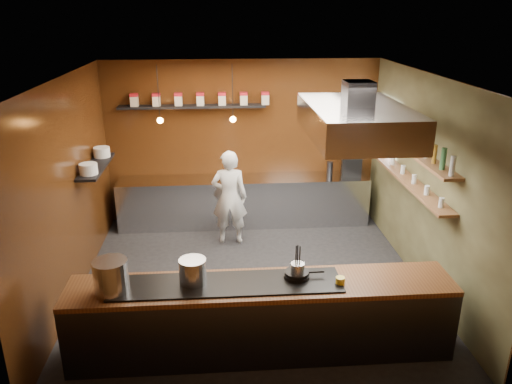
{
  "coord_description": "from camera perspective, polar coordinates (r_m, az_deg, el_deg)",
  "views": [
    {
      "loc": [
        -0.44,
        -6.51,
        3.85
      ],
      "look_at": [
        0.09,
        0.4,
        1.28
      ],
      "focal_mm": 35.0,
      "sensor_mm": 36.0,
      "label": 1
    }
  ],
  "objects": [
    {
      "name": "right_wall",
      "position": [
        7.51,
        18.92,
        1.0
      ],
      "size": [
        0.0,
        5.0,
        5.0
      ],
      "primitive_type": "plane",
      "rotation": [
        1.57,
        0.0,
        -1.57
      ],
      "color": "#423F25",
      "rests_on": "ground"
    },
    {
      "name": "espresso_machine",
      "position": [
        9.48,
        10.85,
        2.99
      ],
      "size": [
        0.42,
        0.4,
        0.36
      ],
      "primitive_type": "cube",
      "rotation": [
        0.0,
        0.0,
        -0.19
      ],
      "color": "black",
      "rests_on": "prep_counter"
    },
    {
      "name": "left_wall",
      "position": [
        7.22,
        -20.69,
        -0.01
      ],
      "size": [
        0.0,
        5.0,
        5.0
      ],
      "primitive_type": "plane",
      "rotation": [
        1.57,
        0.0,
        1.57
      ],
      "color": "black",
      "rests_on": "ground"
    },
    {
      "name": "bottles",
      "position": [
        7.57,
        17.43,
        5.74
      ],
      "size": [
        0.06,
        2.66,
        0.24
      ],
      "color": "silver",
      "rests_on": "bottle_shelf_upper"
    },
    {
      "name": "stockpot_large",
      "position": [
        5.68,
        -16.25,
        -9.22
      ],
      "size": [
        0.48,
        0.48,
        0.37
      ],
      "primitive_type": "cylinder",
      "rotation": [
        0.0,
        0.0,
        0.35
      ],
      "color": "silver",
      "rests_on": "pass_counter"
    },
    {
      "name": "back_wall",
      "position": [
        9.32,
        -1.52,
        5.74
      ],
      "size": [
        5.0,
        0.0,
        5.0
      ],
      "primitive_type": "plane",
      "rotation": [
        1.57,
        0.0,
        0.0
      ],
      "color": "black",
      "rests_on": "ground"
    },
    {
      "name": "utensil_crock",
      "position": [
        5.74,
        4.75,
        -9.02
      ],
      "size": [
        0.16,
        0.16,
        0.2
      ],
      "primitive_type": "cylinder",
      "rotation": [
        0.0,
        0.0,
        0.03
      ],
      "color": "silver",
      "rests_on": "pass_counter"
    },
    {
      "name": "butter_jar",
      "position": [
        5.76,
        9.6,
        -10.0
      ],
      "size": [
        0.11,
        0.11,
        0.09
      ],
      "primitive_type": "cylinder",
      "rotation": [
        0.0,
        0.0,
        0.05
      ],
      "color": "yellow",
      "rests_on": "pass_counter"
    },
    {
      "name": "ceiling",
      "position": [
        6.57,
        -0.5,
        12.93
      ],
      "size": [
        5.0,
        5.0,
        0.0
      ],
      "primitive_type": "plane",
      "rotation": [
        3.14,
        0.0,
        0.0
      ],
      "color": "silver",
      "rests_on": "back_wall"
    },
    {
      "name": "window_pane",
      "position": [
        8.91,
        14.78,
        7.05
      ],
      "size": [
        0.0,
        1.0,
        1.0
      ],
      "primitive_type": "plane",
      "rotation": [
        1.57,
        0.0,
        -1.57
      ],
      "color": "white",
      "rests_on": "right_wall"
    },
    {
      "name": "plate_shelf",
      "position": [
        8.08,
        -17.8,
        2.82
      ],
      "size": [
        0.3,
        1.4,
        0.04
      ],
      "primitive_type": "cube",
      "color": "black",
      "rests_on": "left_wall"
    },
    {
      "name": "pendant_right",
      "position": [
        8.38,
        -2.66,
        8.65
      ],
      "size": [
        0.1,
        0.1,
        0.95
      ],
      "color": "black",
      "rests_on": "ceiling"
    },
    {
      "name": "prep_counter",
      "position": [
        9.33,
        -1.36,
        -1.03
      ],
      "size": [
        4.6,
        0.65,
        0.9
      ],
      "primitive_type": "cube",
      "color": "silver",
      "rests_on": "floor"
    },
    {
      "name": "stockpot_small",
      "position": [
        5.68,
        -7.24,
        -8.97
      ],
      "size": [
        0.4,
        0.4,
        0.29
      ],
      "primitive_type": "cylinder",
      "rotation": [
        0.0,
        0.0,
        -0.39
      ],
      "color": "#B8BBBF",
      "rests_on": "pass_counter"
    },
    {
      "name": "bottle_shelf_lower",
      "position": [
        7.73,
        16.95,
        1.36
      ],
      "size": [
        0.26,
        2.8,
        0.04
      ],
      "primitive_type": "cube",
      "color": "brown",
      "rests_on": "right_wall"
    },
    {
      "name": "tin_shelf",
      "position": [
        9.03,
        -7.31,
        9.66
      ],
      "size": [
        2.6,
        0.26,
        0.04
      ],
      "primitive_type": "cube",
      "color": "black",
      "rests_on": "back_wall"
    },
    {
      "name": "plate_stacks",
      "position": [
        8.05,
        -17.87,
        3.49
      ],
      "size": [
        0.26,
        1.16,
        0.16
      ],
      "color": "white",
      "rests_on": "plate_shelf"
    },
    {
      "name": "chef",
      "position": [
        8.46,
        -3.05,
        -0.63
      ],
      "size": [
        0.62,
        0.43,
        1.65
      ],
      "primitive_type": "imported",
      "rotation": [
        0.0,
        0.0,
        3.08
      ],
      "color": "silver",
      "rests_on": "floor"
    },
    {
      "name": "pass_counter",
      "position": [
        5.97,
        0.61,
        -14.14
      ],
      "size": [
        4.4,
        0.72,
        0.94
      ],
      "color": "#38383D",
      "rests_on": "floor"
    },
    {
      "name": "wine_glasses",
      "position": [
        7.71,
        17.02,
        1.96
      ],
      "size": [
        0.07,
        2.37,
        0.13
      ],
      "color": "silver",
      "rests_on": "bottle_shelf_lower"
    },
    {
      "name": "storage_tins",
      "position": [
        9.0,
        -6.38,
        10.52
      ],
      "size": [
        2.43,
        0.13,
        0.22
      ],
      "color": "beige",
      "rests_on": "tin_shelf"
    },
    {
      "name": "pendant_left",
      "position": [
        8.43,
        -10.93,
        8.37
      ],
      "size": [
        0.1,
        0.1,
        0.95
      ],
      "color": "black",
      "rests_on": "ceiling"
    },
    {
      "name": "floor",
      "position": [
        7.57,
        -0.43,
        -10.21
      ],
      "size": [
        5.0,
        5.0,
        0.0
      ],
      "primitive_type": "plane",
      "color": "black",
      "rests_on": "ground"
    },
    {
      "name": "extractor_hood",
      "position": [
        6.49,
        11.4,
        8.0
      ],
      "size": [
        1.2,
        2.0,
        0.72
      ],
      "color": "#38383D",
      "rests_on": "ceiling"
    },
    {
      "name": "bottle_shelf_upper",
      "position": [
        7.6,
        17.31,
        4.72
      ],
      "size": [
        0.26,
        2.8,
        0.04
      ],
      "primitive_type": "cube",
      "color": "brown",
      "rests_on": "right_wall"
    },
    {
      "name": "frying_pan",
      "position": [
        5.81,
        4.7,
        -9.36
      ],
      "size": [
        0.47,
        0.3,
        0.07
      ],
      "color": "black",
      "rests_on": "pass_counter"
    }
  ]
}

